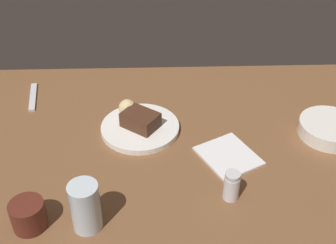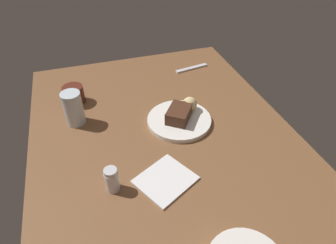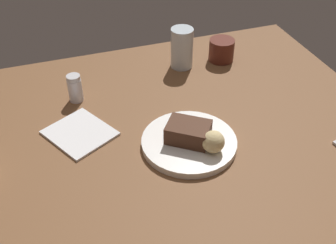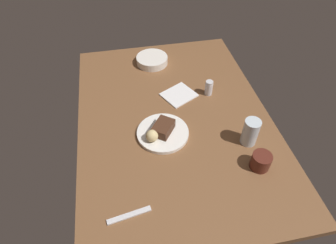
{
  "view_description": "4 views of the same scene",
  "coord_description": "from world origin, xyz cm",
  "px_view_note": "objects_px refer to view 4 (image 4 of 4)",
  "views": [
    {
      "loc": [
        4.18,
        89.66,
        77.26
      ],
      "look_at": [
        1.06,
        -6.09,
        6.19
      ],
      "focal_mm": 46.71,
      "sensor_mm": 36.0,
      "label": 1
    },
    {
      "loc": [
        -64.65,
        20.42,
        66.91
      ],
      "look_at": [
        3.18,
        -1.06,
        8.83
      ],
      "focal_mm": 31.58,
      "sensor_mm": 36.0,
      "label": 2
    },
    {
      "loc": [
        -19.05,
        -73.24,
        66.76
      ],
      "look_at": [
        5.59,
        -1.37,
        6.44
      ],
      "focal_mm": 44.92,
      "sensor_mm": 36.0,
      "label": 3
    },
    {
      "loc": [
        86.7,
        -19.91,
        93.37
      ],
      "look_at": [
        5.58,
        -3.99,
        6.55
      ],
      "focal_mm": 30.52,
      "sensor_mm": 36.0,
      "label": 4
    }
  ],
  "objects_px": {
    "salt_shaker": "(209,88)",
    "dessert_spoon": "(129,215)",
    "chocolate_cake_slice": "(163,128)",
    "water_glass": "(250,132)",
    "bread_roll": "(152,136)",
    "side_bowl": "(152,60)",
    "coffee_cup": "(261,161)",
    "folded_napkin": "(179,95)",
    "dessert_plate": "(163,133)"
  },
  "relations": [
    {
      "from": "dessert_plate",
      "to": "side_bowl",
      "type": "bearing_deg",
      "value": 176.05
    },
    {
      "from": "salt_shaker",
      "to": "dessert_spoon",
      "type": "bearing_deg",
      "value": -38.55
    },
    {
      "from": "side_bowl",
      "to": "folded_napkin",
      "type": "bearing_deg",
      "value": 16.28
    },
    {
      "from": "chocolate_cake_slice",
      "to": "side_bowl",
      "type": "xyz_separation_m",
      "value": [
        -0.52,
        0.03,
        -0.02
      ]
    },
    {
      "from": "coffee_cup",
      "to": "chocolate_cake_slice",
      "type": "bearing_deg",
      "value": -125.3
    },
    {
      "from": "salt_shaker",
      "to": "side_bowl",
      "type": "relative_size",
      "value": 0.44
    },
    {
      "from": "bread_roll",
      "to": "side_bowl",
      "type": "distance_m",
      "value": 0.56
    },
    {
      "from": "dessert_plate",
      "to": "water_glass",
      "type": "xyz_separation_m",
      "value": [
        0.11,
        0.33,
        0.05
      ]
    },
    {
      "from": "salt_shaker",
      "to": "dessert_plate",
      "type": "bearing_deg",
      "value": -50.77
    },
    {
      "from": "bread_roll",
      "to": "salt_shaker",
      "type": "xyz_separation_m",
      "value": [
        -0.25,
        0.31,
        -0.0
      ]
    },
    {
      "from": "water_glass",
      "to": "dessert_spoon",
      "type": "height_order",
      "value": "water_glass"
    },
    {
      "from": "chocolate_cake_slice",
      "to": "salt_shaker",
      "type": "bearing_deg",
      "value": 129.24
    },
    {
      "from": "side_bowl",
      "to": "water_glass",
      "type": "bearing_deg",
      "value": 25.58
    },
    {
      "from": "chocolate_cake_slice",
      "to": "bread_roll",
      "type": "distance_m",
      "value": 0.06
    },
    {
      "from": "chocolate_cake_slice",
      "to": "water_glass",
      "type": "relative_size",
      "value": 0.81
    },
    {
      "from": "salt_shaker",
      "to": "coffee_cup",
      "type": "bearing_deg",
      "value": 8.82
    },
    {
      "from": "dessert_plate",
      "to": "chocolate_cake_slice",
      "type": "bearing_deg",
      "value": 128.54
    },
    {
      "from": "coffee_cup",
      "to": "folded_napkin",
      "type": "relative_size",
      "value": 0.52
    },
    {
      "from": "dessert_plate",
      "to": "water_glass",
      "type": "distance_m",
      "value": 0.35
    },
    {
      "from": "side_bowl",
      "to": "dessert_spoon",
      "type": "relative_size",
      "value": 1.12
    },
    {
      "from": "chocolate_cake_slice",
      "to": "water_glass",
      "type": "xyz_separation_m",
      "value": [
        0.11,
        0.33,
        0.02
      ]
    },
    {
      "from": "salt_shaker",
      "to": "dessert_spoon",
      "type": "relative_size",
      "value": 0.49
    },
    {
      "from": "dessert_spoon",
      "to": "bread_roll",
      "type": "bearing_deg",
      "value": -121.83
    },
    {
      "from": "chocolate_cake_slice",
      "to": "side_bowl",
      "type": "height_order",
      "value": "chocolate_cake_slice"
    },
    {
      "from": "dessert_spoon",
      "to": "coffee_cup",
      "type": "bearing_deg",
      "value": -177.58
    },
    {
      "from": "folded_napkin",
      "to": "salt_shaker",
      "type": "bearing_deg",
      "value": 83.61
    },
    {
      "from": "salt_shaker",
      "to": "dessert_spoon",
      "type": "xyz_separation_m",
      "value": [
        0.55,
        -0.44,
        -0.03
      ]
    },
    {
      "from": "folded_napkin",
      "to": "bread_roll",
      "type": "bearing_deg",
      "value": -32.76
    },
    {
      "from": "dessert_plate",
      "to": "salt_shaker",
      "type": "height_order",
      "value": "salt_shaker"
    },
    {
      "from": "dessert_plate",
      "to": "coffee_cup",
      "type": "relative_size",
      "value": 2.91
    },
    {
      "from": "folded_napkin",
      "to": "coffee_cup",
      "type": "bearing_deg",
      "value": 24.57
    },
    {
      "from": "salt_shaker",
      "to": "water_glass",
      "type": "xyz_separation_m",
      "value": [
        0.32,
        0.07,
        0.02
      ]
    },
    {
      "from": "bread_roll",
      "to": "water_glass",
      "type": "height_order",
      "value": "water_glass"
    },
    {
      "from": "bread_roll",
      "to": "salt_shaker",
      "type": "bearing_deg",
      "value": 128.62
    },
    {
      "from": "salt_shaker",
      "to": "coffee_cup",
      "type": "distance_m",
      "value": 0.45
    },
    {
      "from": "water_glass",
      "to": "dessert_spoon",
      "type": "relative_size",
      "value": 0.78
    },
    {
      "from": "bread_roll",
      "to": "dessert_spoon",
      "type": "distance_m",
      "value": 0.33
    },
    {
      "from": "bread_roll",
      "to": "chocolate_cake_slice",
      "type": "bearing_deg",
      "value": 125.41
    },
    {
      "from": "dessert_plate",
      "to": "dessert_spoon",
      "type": "xyz_separation_m",
      "value": [
        0.33,
        -0.17,
        -0.0
      ]
    },
    {
      "from": "chocolate_cake_slice",
      "to": "coffee_cup",
      "type": "distance_m",
      "value": 0.4
    },
    {
      "from": "bread_roll",
      "to": "side_bowl",
      "type": "bearing_deg",
      "value": 171.17
    },
    {
      "from": "water_glass",
      "to": "dessert_spoon",
      "type": "bearing_deg",
      "value": -65.89
    },
    {
      "from": "side_bowl",
      "to": "coffee_cup",
      "type": "xyz_separation_m",
      "value": [
        0.75,
        0.29,
        0.01
      ]
    },
    {
      "from": "coffee_cup",
      "to": "water_glass",
      "type": "bearing_deg",
      "value": 178.06
    },
    {
      "from": "coffee_cup",
      "to": "dessert_spoon",
      "type": "height_order",
      "value": "coffee_cup"
    },
    {
      "from": "salt_shaker",
      "to": "water_glass",
      "type": "height_order",
      "value": "water_glass"
    },
    {
      "from": "dessert_plate",
      "to": "coffee_cup",
      "type": "bearing_deg",
      "value": 55.11
    },
    {
      "from": "chocolate_cake_slice",
      "to": "folded_napkin",
      "type": "height_order",
      "value": "chocolate_cake_slice"
    },
    {
      "from": "salt_shaker",
      "to": "side_bowl",
      "type": "xyz_separation_m",
      "value": [
        -0.3,
        -0.23,
        -0.02
      ]
    },
    {
      "from": "salt_shaker",
      "to": "chocolate_cake_slice",
      "type": "bearing_deg",
      "value": -50.76
    }
  ]
}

